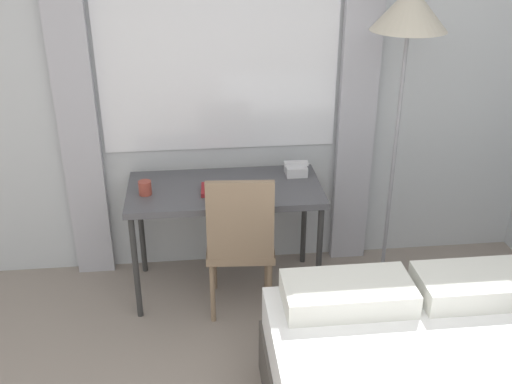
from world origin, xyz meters
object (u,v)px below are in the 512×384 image
object	(u,v)px
desk	(225,196)
desk_chair	(240,238)
standing_lamp	(408,28)
telephone	(296,169)
mug	(145,188)
book	(220,189)

from	to	relation	value
desk	desk_chair	bearing A→B (deg)	-75.12
desk_chair	standing_lamp	bearing A→B (deg)	15.26
telephone	mug	bearing A→B (deg)	-168.28
standing_lamp	mug	distance (m)	1.75
standing_lamp	mug	xyz separation A→B (m)	(-1.49, 0.03, -0.90)
desk	standing_lamp	bearing A→B (deg)	-4.57
book	telephone	bearing A→B (deg)	22.04
desk	book	size ratio (longest dim) A/B	5.04
standing_lamp	desk	bearing A→B (deg)	175.43
desk_chair	book	world-z (taller)	desk_chair
desk_chair	desk	bearing A→B (deg)	109.08
telephone	mug	world-z (taller)	telephone
book	mug	size ratio (longest dim) A/B	2.80
telephone	book	bearing A→B (deg)	-157.96
desk	telephone	world-z (taller)	telephone
mug	desk_chair	bearing A→B (deg)	-21.72
desk_chair	standing_lamp	distance (m)	1.51
desk_chair	mug	distance (m)	0.64
standing_lamp	mug	size ratio (longest dim) A/B	22.69
telephone	book	size ratio (longest dim) A/B	0.65
desk_chair	book	size ratio (longest dim) A/B	3.98
desk	desk_chair	size ratio (longest dim) A/B	1.27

